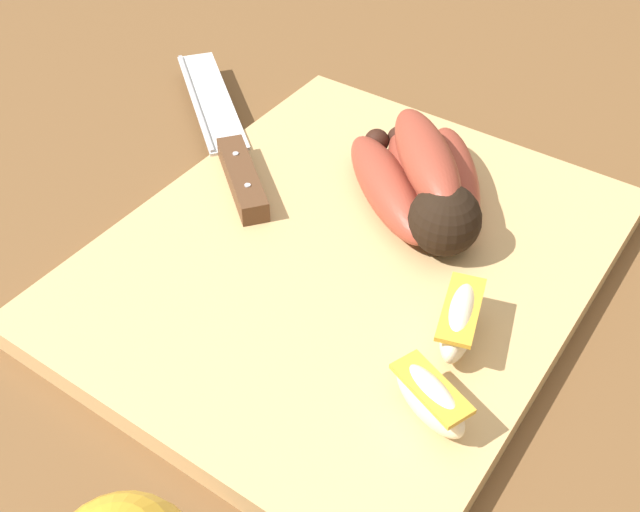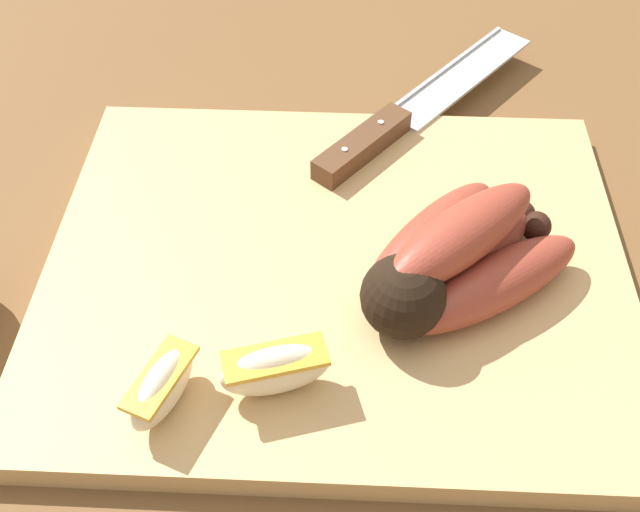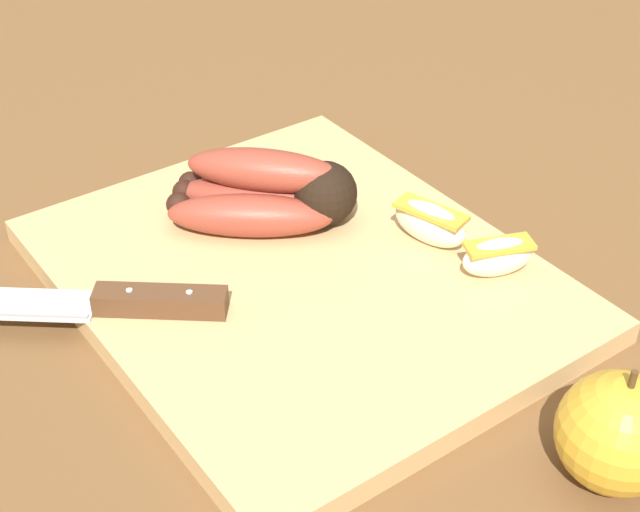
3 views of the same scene
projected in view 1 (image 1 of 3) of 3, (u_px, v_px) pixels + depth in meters
ground_plane at (343, 275)px, 0.59m from camera, size 6.00×6.00×0.00m
cutting_board at (344, 259)px, 0.58m from camera, size 0.41×0.34×0.02m
banana_bunch at (425, 183)px, 0.60m from camera, size 0.17×0.16×0.07m
chefs_knife at (230, 148)px, 0.66m from camera, size 0.20×0.24×0.02m
apple_wedge_near at (459, 321)px, 0.50m from camera, size 0.07×0.04×0.04m
apple_wedge_middle at (430, 399)px, 0.45m from camera, size 0.04×0.06×0.03m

